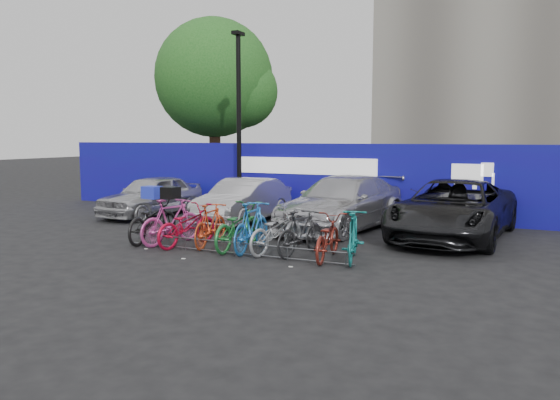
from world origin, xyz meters
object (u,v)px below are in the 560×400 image
Objects in this scene: bike_4 at (238,226)px; car_2 at (342,203)px; bike_2 at (187,225)px; bike_5 at (252,227)px; bike_7 at (301,233)px; bike_0 at (153,220)px; bike_3 at (211,225)px; bike_1 at (171,221)px; car_1 at (243,201)px; bike_6 at (276,231)px; car_0 at (152,195)px; bike_9 at (353,236)px; bike_8 at (327,237)px; car_3 at (454,209)px; lamppost at (239,117)px; tree at (219,81)px; bike_rack at (234,248)px.

car_2 is at bearing -109.45° from bike_4.
bike_2 is 1.72m from bike_5.
bike_5 reaches higher than bike_7.
bike_0 is 1.11m from bike_2.
bike_1 is at bearing 1.54° from bike_3.
bike_4 is at bearing -62.21° from car_1.
bike_7 reaches higher than bike_6.
car_0 is 5.12m from bike_1.
bike_1 is 4.60m from bike_9.
bike_0 is 1.01× the size of bike_4.
bike_2 is at bearing -169.80° from bike_1.
bike_3 reaches higher than bike_8.
car_3 is 2.99× the size of bike_8.
bike_5 is (-0.89, -3.81, -0.17)m from car_2.
bike_5 is at bearing -13.06° from bike_9.
car_1 is 0.79× the size of car_2.
bike_7 is (2.33, 0.01, -0.02)m from bike_3.
bike_3 is (-5.13, -3.53, -0.23)m from car_3.
bike_9 is (4.60, 0.06, -0.02)m from bike_1.
bike_8 is (0.67, -0.15, -0.03)m from bike_7.
lamppost is 7.58m from bike_7.
lamppost is at bearing -63.23° from bike_2.
bike_3 is 0.96× the size of bike_9.
car_0 is 8.40m from bike_8.
car_3 is at bearing 4.01° from car_0.
bike_8 is at bearing -166.59° from bike_1.
car_1 is 4.93m from bike_7.
tree reaches higher than bike_0.
bike_2 is (0.51, -3.76, -0.17)m from car_1.
bike_7 is at bearing -23.12° from car_0.
car_2 is at bearing -83.17° from bike_6.
car_2 is at bearing -38.94° from tree.
bike_3 is (0.55, 0.18, 0.02)m from bike_2.
lamppost is 8.11m from bike_8.
bike_5 is (6.96, -10.16, -4.49)m from tree.
bike_5 is 1.85m from bike_8.
bike_2 is 3.56m from bike_8.
car_0 is 0.77× the size of car_2.
bike_1 is 1.08× the size of bike_3.
bike_6 is (0.75, 0.61, 0.33)m from bike_rack.
bike_rack is at bearing -32.81° from car_0.
bike_2 is 0.58m from bike_3.
bike_rack is 1.02m from bike_6.
bike_2 is 1.01× the size of bike_6.
bike_0 is at bearing -4.96° from bike_5.
lamppost reaches higher than bike_2.
car_3 is 3.22× the size of bike_7.
car_1 is 2.42× the size of bike_7.
bike_9 is at bearing 171.02° from bike_3.
car_0 reaches higher than bike_5.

